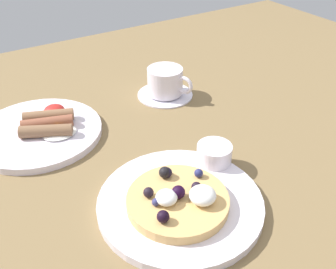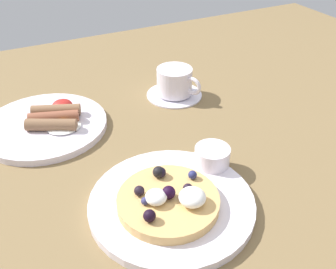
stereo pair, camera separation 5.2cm
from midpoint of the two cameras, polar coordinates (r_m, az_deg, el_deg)
The scene contains 8 objects.
ground_plane at distance 67.75cm, azimuth 3.07°, elevation -4.84°, with size 169.78×129.46×3.00cm, color olive.
pancake_plate at distance 57.91cm, azimuth 3.15°, elevation -10.16°, with size 24.41×24.41×1.37cm, color white.
pancake_with_berries at distance 55.81cm, azimuth 2.91°, elevation -9.62°, with size 14.71×14.71×3.83cm.
syrup_ramekin at distance 63.62cm, azimuth 8.86°, elevation -3.18°, with size 5.78×5.78×3.01cm.
breakfast_plate at distance 77.32cm, azimuth -15.85°, elevation 1.21°, with size 23.68×23.68×1.31cm, color white.
fried_breakfast at distance 76.35cm, azimuth -14.19°, elevation 2.56°, with size 11.44×11.34×2.48cm.
coffee_saucer at distance 86.11cm, azimuth 2.67°, elevation 5.92°, with size 12.16×12.16×0.68cm, color white.
coffee_cup at distance 84.50cm, azimuth 2.83°, elevation 7.86°, with size 7.69×10.21×5.72cm.
Camera 2 is at (-24.54, -46.56, 41.17)cm, focal length 41.48 mm.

